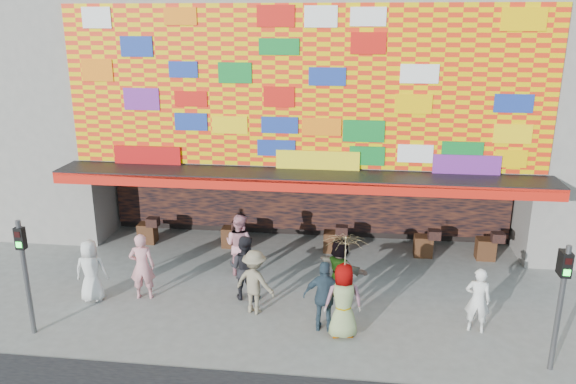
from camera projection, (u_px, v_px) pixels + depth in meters
The scene contains 14 objects.
ground at pixel (286, 318), 14.81m from camera, with size 90.00×90.00×0.00m, color slate.
shop_building at pixel (314, 84), 21.02m from camera, with size 15.20×9.40×10.00m.
signal_left at pixel (24, 265), 13.57m from camera, with size 0.22×0.20×3.00m.
signal_right at pixel (562, 294), 12.11m from camera, with size 0.22×0.20×3.00m.
ped_a at pixel (91, 271), 15.52m from camera, with size 0.87×0.57×1.78m, color silver.
ped_b at pixel (142, 266), 15.62m from camera, with size 0.70×0.46×1.92m, color #D2888F.
ped_c at pixel (245, 267), 15.62m from camera, with size 0.91×0.71×1.87m, color black.
ped_d at pixel (255, 282), 14.86m from camera, with size 1.14×0.66×1.77m, color #7B7059.
ped_e at pixel (325, 297), 13.98m from camera, with size 1.09×0.45×1.86m, color #2D4150.
ped_f at pixel (340, 269), 15.59m from camera, with size 1.65×0.53×1.78m, color gray.
ped_g at pixel (343, 301), 13.70m from camera, with size 0.94×0.61×1.92m, color gray.
ped_h at pixel (478, 300), 13.96m from camera, with size 0.62×0.41×1.71m, color silver.
ped_i at pixel (239, 245), 17.09m from camera, with size 0.94×0.74×1.94m, color #CD8492.
parasol at pixel (345, 255), 13.34m from camera, with size 1.35×1.36×1.93m.
Camera 1 is at (1.68, -13.06, 7.55)m, focal length 35.00 mm.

